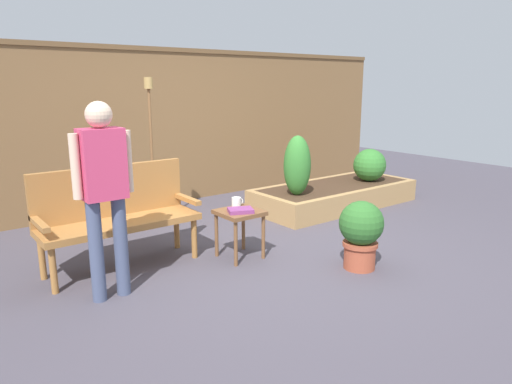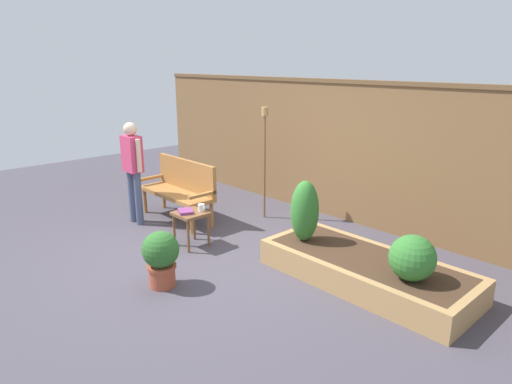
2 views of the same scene
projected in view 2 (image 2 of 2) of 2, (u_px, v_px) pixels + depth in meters
The scene contains 12 objects.
ground_plane at pixel (198, 258), 5.79m from camera, with size 14.00×14.00×0.00m, color #47424C.
fence_back at pixel (328, 148), 7.19m from camera, with size 8.40×0.14×2.16m.
garden_bench at pixel (181, 185), 7.10m from camera, with size 1.44×0.48×0.94m.
side_table at pixel (191, 218), 6.07m from camera, with size 0.40×0.40×0.48m.
cup_on_table at pixel (201, 208), 6.08m from camera, with size 0.13×0.09×0.10m.
book_on_table at pixel (186, 211), 6.02m from camera, with size 0.23×0.18×0.04m, color #7F3875.
potted_boxwood at pixel (161, 256), 4.97m from camera, with size 0.41×0.41×0.64m.
raised_planter_bed at pixel (366, 270), 5.11m from camera, with size 2.40×1.00×0.30m.
shrub_near_bench at pixel (305, 211), 5.47m from camera, with size 0.34×0.34×0.76m.
shrub_far_corner at pixel (412, 258), 4.52m from camera, with size 0.47×0.47×0.47m.
tiki_torch at pixel (265, 144), 6.97m from camera, with size 0.10×0.10×1.75m.
person_by_bench at pixel (133, 164), 6.80m from camera, with size 0.47×0.20×1.56m.
Camera 2 is at (4.39, -3.10, 2.42)m, focal length 31.80 mm.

